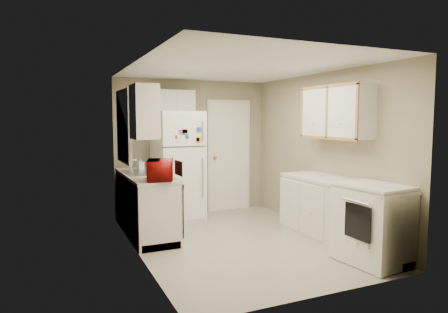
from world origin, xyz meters
name	(u,v)px	position (x,y,z in m)	size (l,w,h in m)	color
floor	(238,241)	(0.00, 0.00, 0.00)	(3.80, 3.80, 0.00)	#BCB6A3
ceiling	(239,68)	(0.00, 0.00, 2.40)	(3.80, 3.80, 0.00)	white
wall_left	(137,160)	(-1.40, 0.00, 1.20)	(3.80, 3.80, 0.00)	#9D9479
wall_right	(321,153)	(1.40, 0.00, 1.20)	(3.80, 3.80, 0.00)	#9D9479
wall_back	(193,147)	(0.00, 1.90, 1.20)	(2.80, 2.80, 0.00)	#9D9479
wall_front	(327,173)	(0.00, -1.90, 1.20)	(2.80, 2.80, 0.00)	#9D9479
left_counter	(146,204)	(-1.10, 0.90, 0.45)	(0.60, 1.80, 0.90)	silver
dishwasher	(176,207)	(-0.81, 0.30, 0.49)	(0.03, 0.58, 0.72)	black
sink	(143,175)	(-1.10, 1.05, 0.86)	(0.54, 0.74, 0.16)	gray
microwave	(160,169)	(-1.05, 0.20, 1.05)	(0.27, 0.49, 0.33)	#920A08
soap_bottle	(141,164)	(-1.08, 1.31, 1.00)	(0.09, 0.09, 0.20)	silver
window_blinds	(124,126)	(-1.36, 1.05, 1.60)	(0.10, 0.98, 1.08)	silver
upper_cabinet_left	(144,112)	(-1.25, 0.22, 1.80)	(0.30, 0.45, 0.70)	silver
refrigerator	(178,166)	(-0.40, 1.54, 0.92)	(0.76, 0.74, 1.84)	white
cabinet_over_fridge	(173,102)	(-0.40, 1.75, 2.00)	(0.70, 0.30, 0.40)	silver
interior_door	(229,156)	(0.70, 1.86, 1.02)	(0.86, 0.06, 2.08)	white
right_counter	(340,214)	(1.10, -0.80, 0.45)	(0.60, 2.00, 0.90)	silver
stove	(373,223)	(1.09, -1.41, 0.48)	(0.63, 0.78, 0.95)	white
upper_cabinet_right	(336,112)	(1.25, -0.50, 1.80)	(0.30, 1.20, 0.70)	silver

